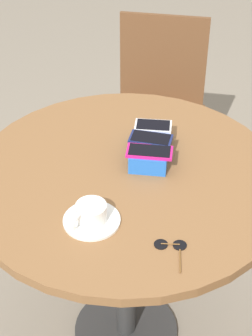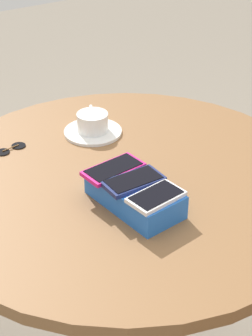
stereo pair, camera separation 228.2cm
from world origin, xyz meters
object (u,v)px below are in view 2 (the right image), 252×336
Objects in this scene: round_table at (126,216)px; phone_white at (156,197)px; coffee_cup at (92,121)px; sunglasses at (8,148)px; phone_box at (135,195)px; phone_navy at (133,181)px; phone_magenta at (113,169)px; saucer at (93,132)px.

phone_white reaches higher than round_table.
coffee_cup is (0.23, -0.05, 0.16)m from round_table.
sunglasses is (0.05, 0.23, -0.03)m from coffee_cup.
round_table is 0.26m from phone_white.
phone_box is 0.08m from phone_white.
phone_navy is 0.41m from sunglasses.
sunglasses is (0.46, 0.13, -0.06)m from phone_white.
phone_box is 0.36m from coffee_cup.
phone_magenta is at bearing 158.22° from coffee_cup.
round_table is 6.67× the size of phone_magenta.
saucer is 0.23m from sunglasses.
phone_box is at bearing -170.05° from phone_navy.
saucer is at bearing -11.15° from round_table.
phone_box is 0.08m from phone_magenta.
round_table is at bearing -25.37° from phone_box.
phone_box is 2.02× the size of sunglasses.
saucer is at bearing 153.35° from coffee_cup.
phone_box is 1.59× the size of phone_magenta.
round_table is at bearing -14.74° from phone_white.
phone_navy is 0.35m from saucer.
phone_navy reaches higher than phone_box.
coffee_cup is (0.34, -0.10, 0.01)m from phone_box.
phone_magenta reaches higher than round_table.
phone_white is (-0.07, -0.01, 0.03)m from phone_box.
phone_white reaches higher than phone_box.
round_table is 8.47× the size of sunglasses.
sunglasses is at bearing 18.37° from phone_box.
phone_white is at bearing -175.76° from phone_box.
phone_magenta is 1.30× the size of coffee_cup.
phone_white is 1.10× the size of sunglasses.
saucer is at bearing -12.76° from phone_white.
phone_magenta is at bearing -159.41° from sunglasses.
saucer is 0.03m from coffee_cup.
phone_magenta reaches higher than sunglasses.
round_table is at bearing -55.93° from phone_magenta.
phone_magenta is at bearing 7.51° from phone_navy.
round_table is 0.35m from sunglasses.
sunglasses is (0.38, 0.13, -0.06)m from phone_navy.
round_table is 8.68× the size of coffee_cup.
phone_magenta is (0.07, 0.01, 0.03)m from phone_box.
phone_navy reaches higher than saucer.
round_table is 4.19× the size of phone_box.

